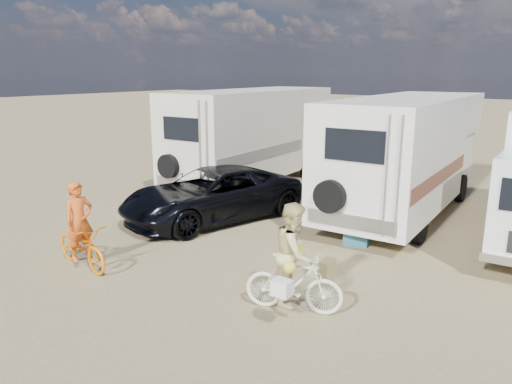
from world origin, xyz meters
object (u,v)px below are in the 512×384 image
Objects in this scene: dark_suv at (212,194)px; crate at (322,267)px; bike_man at (82,246)px; cooler at (356,235)px; rv_main at (406,157)px; rider_man at (80,230)px; rv_left at (252,138)px; rider_woman at (294,264)px; bike_woman at (294,283)px.

crate is (4.14, -1.56, -0.53)m from dark_suv.
bike_man is 4.84m from crate.
bike_man is 5.98m from cooler.
dark_suv is 2.85× the size of bike_man.
rv_main is at bearing 92.12° from crate.
rv_main is 8.61m from rider_man.
bike_man is 3.19× the size of cooler.
rider_man is at bearing -81.25° from rv_left.
rv_left is at bearing 21.05° from rider_woman.
dark_suv is 12.22× the size of crate.
dark_suv reaches higher than crate.
dark_suv is 2.95× the size of rider_woman.
crate is (5.71, -5.53, -1.47)m from rv_left.
bike_man is 4.28× the size of crate.
rider_man reaches higher than cooler.
rider_man is at bearing -146.29° from cooler.
cooler is at bearing -11.45° from bike_woman.
dark_suv is 4.01m from cooler.
rider_man is (1.57, -8.02, -0.83)m from rv_left.
rider_man reaches higher than dark_suv.
crate is at bearing -51.50° from rider_man.
rv_left is (-5.52, 0.41, 0.03)m from rv_main.
bike_man is 4.55m from rider_woman.
rv_left reaches higher than rider_man.
crate is at bearing -4.52° from dark_suv.
rv_main is at bearing -6.57° from rv_left.
bike_woman is 1.03× the size of rider_man.
bike_woman reaches higher than crate.
rv_main is 1.51× the size of dark_suv.
dark_suv is at bearing 171.42° from cooler.
crate is (4.14, 2.49, -0.64)m from rider_man.
rider_woman is (6.02, -7.14, -0.79)m from rv_left.
bike_woman is 3.02× the size of cooler.
rv_main reaches higher than cooler.
rider_woman is at bearing -19.32° from dark_suv.
rv_main is 8.65m from bike_man.
rv_main reaches higher than dark_suv.
rv_main is at bearing -19.92° from bike_man.
crate is at bearing -46.43° from rv_left.
crate is at bearing -99.74° from cooler.
rider_woman is (0.50, -6.73, -0.76)m from rv_main.
bike_man is 0.34m from rider_man.
crate is at bearing -89.85° from rv_main.
rv_left is 13.18× the size of cooler.
dark_suv is 4.45m from crate.
bike_man is at bearing -149.02° from crate.
rider_woman reaches higher than rider_man.
dark_suv reaches higher than cooler.
crate is (-0.31, 1.61, -0.68)m from rider_woman.
cooler is (3.96, 0.42, -0.47)m from dark_suv.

